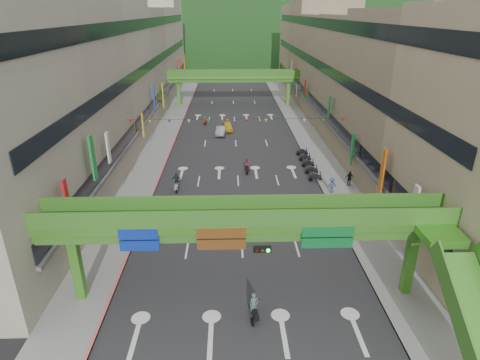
# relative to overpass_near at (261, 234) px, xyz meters

# --- Properties ---
(road_slab) EXTENTS (18.00, 140.00, 0.02)m
(road_slab) POSITION_rel_overpass_near_xyz_m (-0.93, 44.62, -5.20)
(road_slab) COLOR #28282B
(road_slab) RESTS_ON ground
(sidewalk_left) EXTENTS (4.00, 140.00, 0.15)m
(sidewalk_left) POSITION_rel_overpass_near_xyz_m (-11.93, 44.62, -5.13)
(sidewalk_left) COLOR gray
(sidewalk_left) RESTS_ON ground
(sidewalk_right) EXTENTS (4.00, 140.00, 0.15)m
(sidewalk_right) POSITION_rel_overpass_near_xyz_m (10.07, 44.62, -5.13)
(sidewalk_right) COLOR gray
(sidewalk_right) RESTS_ON ground
(curb_left) EXTENTS (0.20, 140.00, 0.18)m
(curb_left) POSITION_rel_overpass_near_xyz_m (-10.03, 44.62, -5.12)
(curb_left) COLOR #CC5959
(curb_left) RESTS_ON ground
(curb_right) EXTENTS (0.20, 140.00, 0.18)m
(curb_right) POSITION_rel_overpass_near_xyz_m (8.17, 44.62, -5.12)
(curb_right) COLOR gray
(curb_right) RESTS_ON ground
(building_row_left) EXTENTS (12.80, 95.00, 19.00)m
(building_row_left) POSITION_rel_overpass_near_xyz_m (-19.86, 44.62, 4.25)
(building_row_left) COLOR #9E937F
(building_row_left) RESTS_ON ground
(building_row_right) EXTENTS (12.80, 95.00, 19.00)m
(building_row_right) POSITION_rel_overpass_near_xyz_m (18.00, 44.62, 4.25)
(building_row_right) COLOR gray
(building_row_right) RESTS_ON ground
(overpass_near) EXTENTS (28.00, 12.27, 7.10)m
(overpass_near) POSITION_rel_overpass_near_xyz_m (0.00, 0.00, 0.00)
(overpass_near) COLOR #4C9E2D
(overpass_near) RESTS_ON ground
(overpass_far) EXTENTS (28.00, 2.20, 7.10)m
(overpass_far) POSITION_rel_overpass_near_xyz_m (-0.93, 59.62, 0.20)
(overpass_far) COLOR #4C9E2D
(overpass_far) RESTS_ON ground
(hill_left) EXTENTS (168.00, 140.00, 112.00)m
(hill_left) POSITION_rel_overpass_near_xyz_m (-15.93, 154.62, -5.21)
(hill_left) COLOR #1C4419
(hill_left) RESTS_ON ground
(hill_right) EXTENTS (208.00, 176.00, 128.00)m
(hill_right) POSITION_rel_overpass_near_xyz_m (24.07, 174.62, -5.21)
(hill_right) COLOR #1C4419
(hill_right) RESTS_ON ground
(bunting_string) EXTENTS (26.00, 0.36, 0.47)m
(bunting_string) POSITION_rel_overpass_near_xyz_m (-0.93, 24.62, 0.75)
(bunting_string) COLOR black
(bunting_string) RESTS_ON ground
(scooter_rider_near) EXTENTS (0.72, 1.58, 1.96)m
(scooter_rider_near) POSITION_rel_overpass_near_xyz_m (-0.46, -1.67, -4.30)
(scooter_rider_near) COLOR black
(scooter_rider_near) RESTS_ON ground
(scooter_rider_mid) EXTENTS (0.82, 1.60, 1.94)m
(scooter_rider_mid) POSITION_rel_overpass_near_xyz_m (0.21, 22.87, -4.22)
(scooter_rider_mid) COLOR black
(scooter_rider_mid) RESTS_ON ground
(scooter_rider_left) EXTENTS (1.07, 1.60, 2.14)m
(scooter_rider_left) POSITION_rel_overpass_near_xyz_m (-7.59, 17.99, -4.13)
(scooter_rider_left) COLOR gray
(scooter_rider_left) RESTS_ON ground
(scooter_rider_far) EXTENTS (0.81, 1.59, 1.86)m
(scooter_rider_far) POSITION_rel_overpass_near_xyz_m (-5.94, 45.18, -4.28)
(scooter_rider_far) COLOR #861F02
(scooter_rider_far) RESTS_ON ground
(parked_scooter_row) EXTENTS (1.60, 9.39, 1.08)m
(parked_scooter_row) POSITION_rel_overpass_near_xyz_m (7.87, 24.62, -4.68)
(parked_scooter_row) COLOR black
(parked_scooter_row) RESTS_ON ground
(car_silver) EXTENTS (1.73, 4.08, 1.31)m
(car_silver) POSITION_rel_overpass_near_xyz_m (-3.17, 38.98, -4.55)
(car_silver) COLOR #929398
(car_silver) RESTS_ON ground
(car_yellow) EXTENTS (2.07, 4.21, 1.38)m
(car_yellow) POSITION_rel_overpass_near_xyz_m (-2.17, 41.42, -4.51)
(car_yellow) COLOR gold
(car_yellow) RESTS_ON ground
(pedestrian_red) EXTENTS (0.98, 0.88, 1.66)m
(pedestrian_red) POSITION_rel_overpass_near_xyz_m (8.87, 9.59, -4.38)
(pedestrian_red) COLOR #BE2D4B
(pedestrian_red) RESTS_ON ground
(pedestrian_dark) EXTENTS (0.99, 0.46, 1.65)m
(pedestrian_dark) POSITION_rel_overpass_near_xyz_m (11.27, 18.70, -4.38)
(pedestrian_dark) COLOR black
(pedestrian_dark) RESTS_ON ground
(pedestrian_blue) EXTENTS (0.84, 0.58, 1.69)m
(pedestrian_blue) POSITION_rel_overpass_near_xyz_m (8.87, 16.78, -4.36)
(pedestrian_blue) COLOR navy
(pedestrian_blue) RESTS_ON ground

